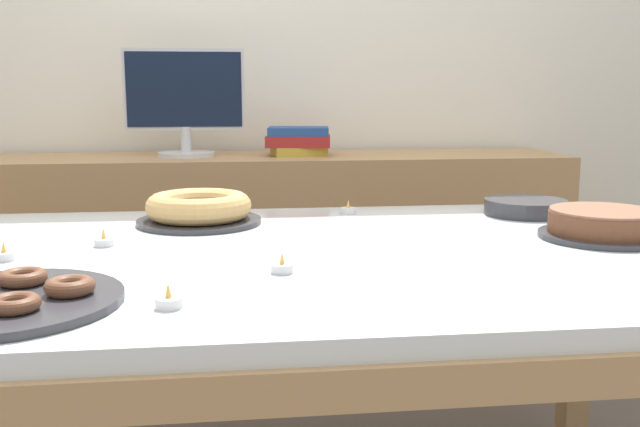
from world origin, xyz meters
name	(u,v)px	position (x,y,z in m)	size (l,w,h in m)	color
wall_back	(260,26)	(0.00, 1.49, 1.30)	(8.00, 0.10, 2.60)	silver
dining_table	(294,287)	(0.00, 0.00, 0.66)	(1.85, 1.08, 0.73)	silver
sideboard	(267,265)	(0.00, 1.19, 0.41)	(2.19, 0.44, 0.82)	tan
computer_monitor	(185,103)	(-0.28, 1.19, 1.01)	(0.42, 0.20, 0.38)	silver
book_stack	(298,141)	(0.12, 1.19, 0.87)	(0.25, 0.21, 0.10)	#B29933
cake_chocolate_round	(603,225)	(0.68, 0.04, 0.76)	(0.27, 0.27, 0.06)	#333338
cake_golden_bundt	(199,209)	(-0.20, 0.32, 0.77)	(0.30, 0.30, 0.07)	#333338
pastry_platter	(4,298)	(-0.46, -0.32, 0.75)	(0.35, 0.35, 0.04)	#333338
plate_stack	(526,207)	(0.63, 0.35, 0.75)	(0.21, 0.21, 0.04)	#333338
tealight_near_front	(104,241)	(-0.38, 0.09, 0.74)	(0.04, 0.04, 0.04)	silver
tealight_right_edge	(282,267)	(-0.03, -0.17, 0.74)	(0.04, 0.04, 0.04)	silver
tealight_centre	(4,255)	(-0.55, -0.02, 0.74)	(0.04, 0.04, 0.04)	silver
tealight_left_edge	(169,301)	(-0.22, -0.36, 0.74)	(0.04, 0.04, 0.04)	silver
tealight_near_cakes	(348,210)	(0.18, 0.42, 0.74)	(0.04, 0.04, 0.04)	silver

